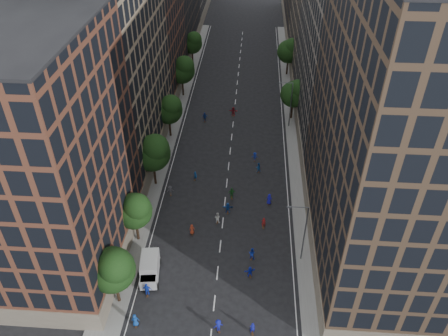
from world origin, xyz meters
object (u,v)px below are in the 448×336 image
object	(u,v)px
cargo_van	(150,268)
skater_1	(252,328)
skater_2	(252,254)
streetlamp_far	(290,102)
skater_0	(135,320)
streetlamp_near	(303,231)

from	to	relation	value
cargo_van	skater_1	world-z (taller)	cargo_van
skater_2	streetlamp_far	bearing A→B (deg)	-81.72
cargo_van	skater_0	distance (m)	7.00
streetlamp_near	skater_0	distance (m)	22.26
streetlamp_far	skater_0	world-z (taller)	streetlamp_far
streetlamp_near	streetlamp_far	world-z (taller)	same
streetlamp_far	skater_1	xyz separation A→B (m)	(-5.86, -44.00, -4.36)
streetlamp_far	streetlamp_near	bearing A→B (deg)	-90.00
streetlamp_near	skater_0	bearing A→B (deg)	-149.76
streetlamp_near	cargo_van	world-z (taller)	streetlamp_near
streetlamp_near	skater_0	world-z (taller)	streetlamp_near
skater_0	skater_1	bearing A→B (deg)	170.68
skater_0	skater_2	size ratio (longest dim) A/B	0.98
cargo_van	skater_0	bearing A→B (deg)	-98.39
streetlamp_far	skater_2	bearing A→B (deg)	-100.42
streetlamp_far	skater_2	size ratio (longest dim) A/B	5.09
cargo_van	skater_2	distance (m)	13.08
streetlamp_far	skater_0	xyz separation A→B (m)	(-18.87, -44.00, -4.29)
skater_1	skater_2	world-z (taller)	skater_2
cargo_van	skater_0	world-z (taller)	cargo_van
streetlamp_far	skater_1	world-z (taller)	streetlamp_far
skater_0	skater_1	distance (m)	13.01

